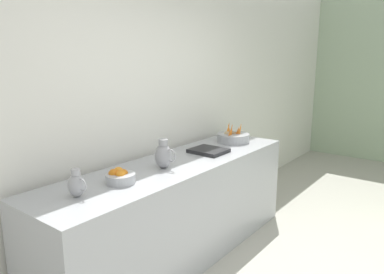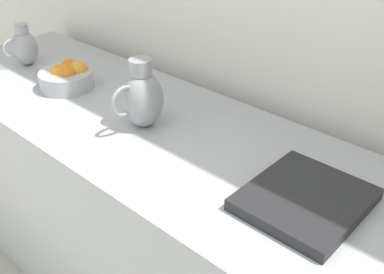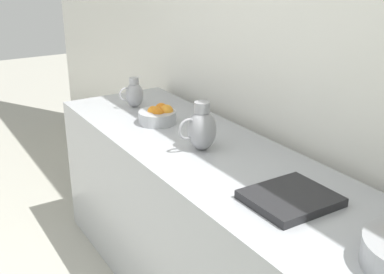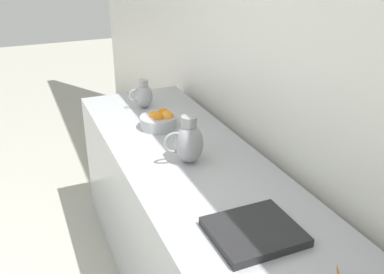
% 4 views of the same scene
% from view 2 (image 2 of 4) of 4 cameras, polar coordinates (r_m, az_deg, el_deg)
% --- Properties ---
extents(prep_counter, '(0.73, 2.80, 0.93)m').
position_cam_2_polar(prep_counter, '(1.84, -0.44, -13.09)').
color(prep_counter, '#ADAFB5').
rests_on(prep_counter, ground_plane).
extents(orange_bowl, '(0.22, 0.22, 0.11)m').
position_cam_2_polar(orange_bowl, '(2.00, -15.34, 7.29)').
color(orange_bowl, '#ADAFB5').
rests_on(orange_bowl, prep_counter).
extents(metal_pitcher_tall, '(0.21, 0.15, 0.25)m').
position_cam_2_polar(metal_pitcher_tall, '(1.61, -6.32, 5.01)').
color(metal_pitcher_tall, '#939399').
rests_on(metal_pitcher_tall, prep_counter).
extents(metal_pitcher_short, '(0.17, 0.12, 0.20)m').
position_cam_2_polar(metal_pitcher_short, '(2.30, -20.25, 10.55)').
color(metal_pitcher_short, '#A3A3A8').
rests_on(metal_pitcher_short, prep_counter).
extents(counter_sink_basin, '(0.34, 0.30, 0.04)m').
position_cam_2_polar(counter_sink_basin, '(1.31, 13.96, -7.58)').
color(counter_sink_basin, '#232326').
rests_on(counter_sink_basin, prep_counter).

